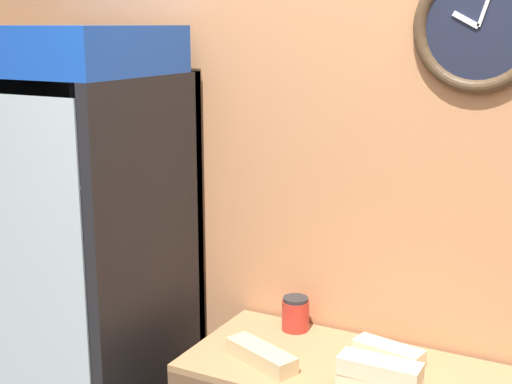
{
  "coord_description": "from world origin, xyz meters",
  "views": [
    {
      "loc": [
        0.63,
        -1.34,
        2.04
      ],
      "look_at": [
        -0.55,
        0.87,
        1.45
      ],
      "focal_mm": 50.0,
      "sensor_mm": 36.0,
      "label": 1
    }
  ],
  "objects_px": {
    "condiment_jar": "(295,314)",
    "sandwich_flat_left": "(261,355)",
    "sandwich_stack_middle": "(380,369)",
    "beverage_cooler": "(93,256)",
    "sandwich_flat_right": "(388,353)"
  },
  "relations": [
    {
      "from": "condiment_jar",
      "to": "sandwich_flat_left",
      "type": "bearing_deg",
      "value": -87.35
    },
    {
      "from": "sandwich_stack_middle",
      "to": "sandwich_flat_left",
      "type": "xyz_separation_m",
      "value": [
        -0.44,
        0.01,
        -0.06
      ]
    },
    {
      "from": "beverage_cooler",
      "to": "condiment_jar",
      "type": "xyz_separation_m",
      "value": [
        0.82,
        0.22,
        -0.17
      ]
    },
    {
      "from": "sandwich_stack_middle",
      "to": "sandwich_flat_right",
      "type": "distance_m",
      "value": 0.25
    },
    {
      "from": "sandwich_flat_right",
      "to": "condiment_jar",
      "type": "height_order",
      "value": "condiment_jar"
    },
    {
      "from": "sandwich_flat_left",
      "to": "sandwich_flat_right",
      "type": "relative_size",
      "value": 1.16
    },
    {
      "from": "sandwich_stack_middle",
      "to": "sandwich_flat_right",
      "type": "relative_size",
      "value": 1.01
    },
    {
      "from": "sandwich_stack_middle",
      "to": "sandwich_flat_right",
      "type": "bearing_deg",
      "value": 100.76
    },
    {
      "from": "sandwich_stack_middle",
      "to": "sandwich_flat_left",
      "type": "relative_size",
      "value": 0.88
    },
    {
      "from": "sandwich_stack_middle",
      "to": "sandwich_flat_left",
      "type": "height_order",
      "value": "sandwich_stack_middle"
    },
    {
      "from": "beverage_cooler",
      "to": "sandwich_stack_middle",
      "type": "bearing_deg",
      "value": -4.83
    },
    {
      "from": "beverage_cooler",
      "to": "sandwich_stack_middle",
      "type": "relative_size",
      "value": 7.56
    },
    {
      "from": "beverage_cooler",
      "to": "sandwich_flat_left",
      "type": "distance_m",
      "value": 0.87
    },
    {
      "from": "sandwich_stack_middle",
      "to": "condiment_jar",
      "type": "xyz_separation_m",
      "value": [
        -0.45,
        0.33,
        -0.02
      ]
    },
    {
      "from": "beverage_cooler",
      "to": "condiment_jar",
      "type": "bearing_deg",
      "value": 14.93
    }
  ]
}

